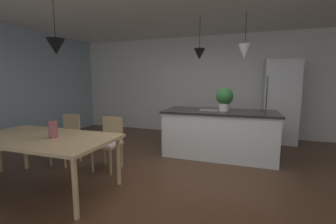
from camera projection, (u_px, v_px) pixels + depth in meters
The scene contains 12 objects.
ground_plane at pixel (184, 183), 3.20m from camera, with size 10.00×8.40×0.04m, color #4C301E.
wall_back_kitchen at pixel (214, 86), 6.07m from camera, with size 10.00×0.12×2.70m, color white.
dining_table at pixel (43, 141), 2.93m from camera, with size 1.96×1.01×0.73m.
chair_far_right at pixel (109, 141), 3.64m from camera, with size 0.40×0.40×0.87m.
chair_far_left at pixel (67, 137), 3.92m from camera, with size 0.42×0.42×0.87m.
kitchen_island at pixel (219, 133), 4.30m from camera, with size 2.14×0.96×0.91m.
refrigerator at pixel (280, 102), 5.23m from camera, with size 0.75×0.67×1.98m.
pendant_over_table at pixel (56, 47), 2.83m from camera, with size 0.23×0.23×0.89m.
pendant_over_island_main at pixel (199, 54), 4.23m from camera, with size 0.22×0.22×0.81m.
pendant_over_island_aux at pixel (245, 52), 3.96m from camera, with size 0.23×0.23×0.84m.
potted_plant_on_island at pixel (225, 98), 4.18m from camera, with size 0.33×0.33×0.45m.
vase_on_dining_table at pixel (53, 129), 2.85m from camera, with size 0.10×0.10×0.22m.
Camera 1 is at (0.75, -2.94, 1.45)m, focal length 23.30 mm.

